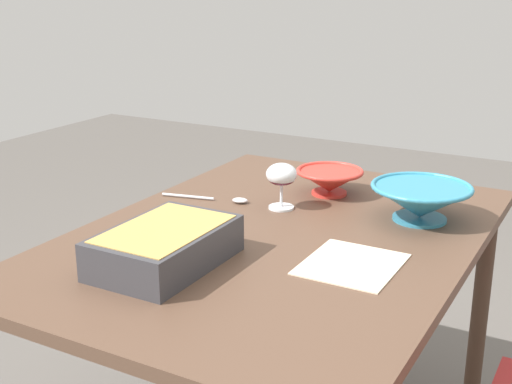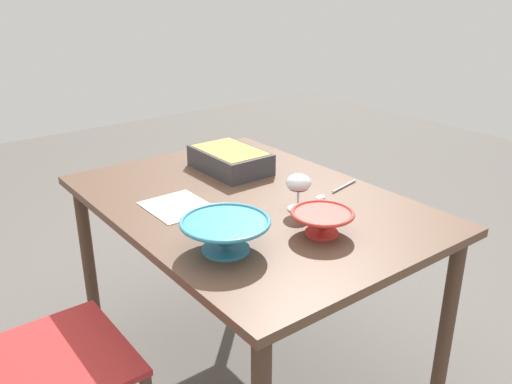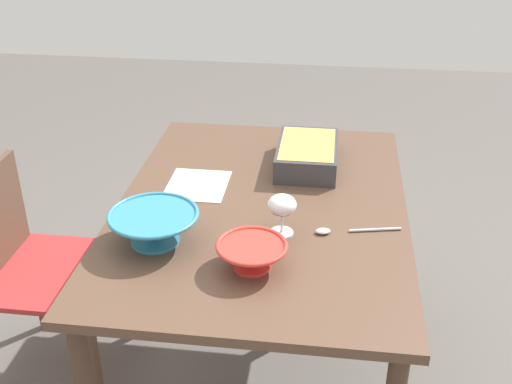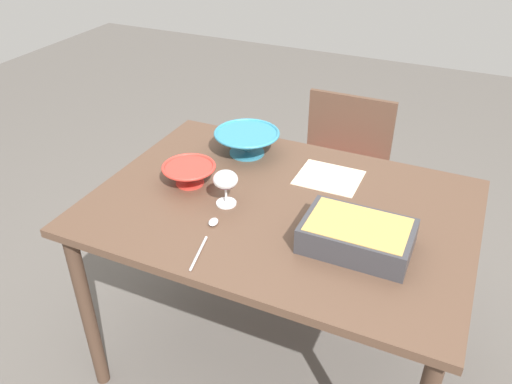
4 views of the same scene
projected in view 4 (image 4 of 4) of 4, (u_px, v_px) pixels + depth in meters
ground_plane at (276, 354)px, 2.15m from camera, size 8.00×8.00×0.00m
dining_table at (280, 224)px, 1.79m from camera, size 1.27×0.90×0.76m
chair at (339, 171)px, 2.53m from camera, size 0.45×0.43×0.80m
wine_glass at (225, 181)px, 1.69m from camera, size 0.08×0.08×0.13m
casserole_dish at (357, 235)px, 1.52m from camera, size 0.32×0.21×0.09m
mixing_bowl at (189, 173)px, 1.83m from camera, size 0.19×0.19×0.07m
small_bowl at (247, 142)px, 2.01m from camera, size 0.26×0.26×0.10m
serving_spoon at (208, 232)px, 1.60m from camera, size 0.07×0.25×0.01m
napkin at (329, 178)px, 1.88m from camera, size 0.23×0.20×0.00m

